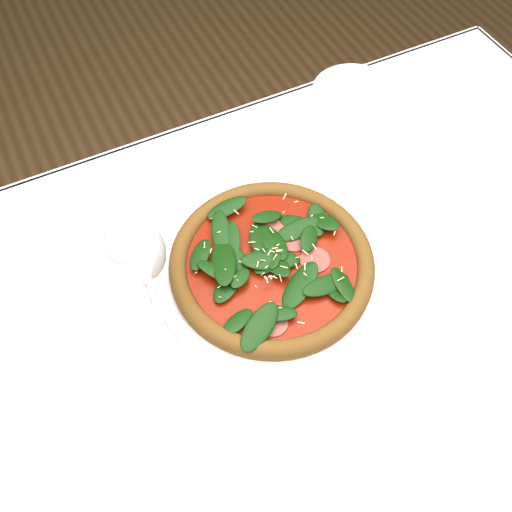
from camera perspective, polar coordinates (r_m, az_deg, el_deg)
name	(u,v)px	position (r m, az deg, el deg)	size (l,w,h in m)	color
ground	(283,461)	(1.46, 2.68, -19.84)	(6.00, 6.00, 0.00)	brown
dining_table	(300,351)	(0.84, 4.43, -9.47)	(1.21, 0.81, 0.75)	white
plate	(271,269)	(0.78, 1.55, -1.29)	(0.32, 0.32, 0.01)	silver
pizza	(272,262)	(0.77, 1.58, -0.55)	(0.33, 0.33, 0.04)	#905A22
wine_glass	(134,254)	(0.67, -12.08, 0.25)	(0.07, 0.07, 0.18)	white
saucer_far	(355,93)	(1.03, 9.83, 15.79)	(0.15, 0.15, 0.01)	silver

